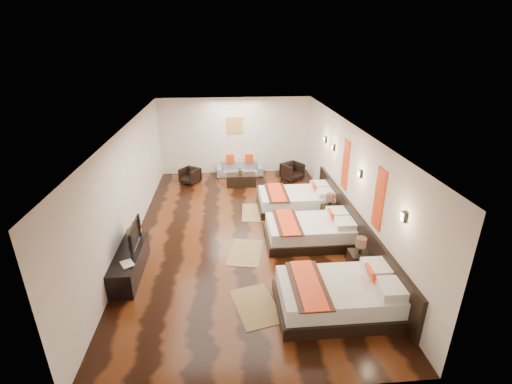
{
  "coord_description": "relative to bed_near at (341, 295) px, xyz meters",
  "views": [
    {
      "loc": [
        -0.36,
        -8.46,
        4.74
      ],
      "look_at": [
        0.38,
        0.1,
        1.1
      ],
      "focal_mm": 25.62,
      "sensor_mm": 36.0,
      "label": 1
    }
  ],
  "objects": [
    {
      "name": "bed_near",
      "position": [
        0.0,
        0.0,
        0.0
      ],
      "size": [
        2.35,
        1.48,
        0.9
      ],
      "color": "black",
      "rests_on": "floor"
    },
    {
      "name": "left_wall",
      "position": [
        -4.45,
        3.11,
        1.09
      ],
      "size": [
        0.01,
        9.5,
        2.8
      ],
      "primitive_type": "cube",
      "color": "silver",
      "rests_on": "floor"
    },
    {
      "name": "nightstand_a",
      "position": [
        0.75,
        1.15,
        -0.01
      ],
      "size": [
        0.42,
        0.42,
        0.84
      ],
      "color": "black",
      "rests_on": "floor"
    },
    {
      "name": "gold_artwork",
      "position": [
        -1.7,
        7.84,
        1.49
      ],
      "size": [
        0.6,
        0.04,
        0.6
      ],
      "primitive_type": "cube",
      "color": "#AD873F",
      "rests_on": "back_wall"
    },
    {
      "name": "table_plant",
      "position": [
        -1.58,
        6.45,
        0.23
      ],
      "size": [
        0.24,
        0.21,
        0.27
      ],
      "primitive_type": "imported",
      "rotation": [
        0.0,
        0.0,
        0.02
      ],
      "color": "#2F6120",
      "rests_on": "coffee_table"
    },
    {
      "name": "jute_mat_near",
      "position": [
        -1.58,
        0.21,
        -0.3
      ],
      "size": [
        1.01,
        1.34,
        0.01
      ],
      "primitive_type": "cube",
      "rotation": [
        0.0,
        0.0,
        0.24
      ],
      "color": "olive",
      "rests_on": "floor"
    },
    {
      "name": "coffee_table",
      "position": [
        -1.56,
        6.45,
        -0.11
      ],
      "size": [
        1.01,
        0.51,
        0.4
      ],
      "primitive_type": "cube",
      "rotation": [
        0.0,
        0.0,
        -0.01
      ],
      "color": "black",
      "rests_on": "floor"
    },
    {
      "name": "jute_mat_mid",
      "position": [
        -1.67,
        2.11,
        -0.3
      ],
      "size": [
        0.98,
        1.33,
        0.01
      ],
      "primitive_type": "cube",
      "rotation": [
        0.0,
        0.0,
        -0.2
      ],
      "color": "olive",
      "rests_on": "floor"
    },
    {
      "name": "nightstand_b",
      "position": [
        0.75,
        3.55,
        -0.02
      ],
      "size": [
        0.42,
        0.42,
        0.82
      ],
      "color": "black",
      "rests_on": "floor"
    },
    {
      "name": "orange_panel_a",
      "position": [
        1.03,
        1.21,
        1.39
      ],
      "size": [
        0.04,
        0.4,
        1.3
      ],
      "primitive_type": "cube",
      "color": "#D86014",
      "rests_on": "right_wall"
    },
    {
      "name": "bed_far",
      "position": [
        -0.0,
        4.37,
        -0.01
      ],
      "size": [
        2.24,
        1.41,
        0.85
      ],
      "color": "black",
      "rests_on": "floor"
    },
    {
      "name": "back_wall",
      "position": [
        -1.7,
        7.86,
        1.09
      ],
      "size": [
        5.5,
        0.01,
        2.8
      ],
      "primitive_type": "cube",
      "color": "silver",
      "rests_on": "floor"
    },
    {
      "name": "floor",
      "position": [
        -1.7,
        3.11,
        -0.31
      ],
      "size": [
        5.5,
        9.5,
        0.01
      ],
      "primitive_type": "cube",
      "color": "black",
      "rests_on": "ground"
    },
    {
      "name": "tv",
      "position": [
        -4.15,
        1.67,
        0.53
      ],
      "size": [
        0.15,
        0.98,
        0.56
      ],
      "primitive_type": "imported",
      "rotation": [
        0.0,
        0.0,
        1.59
      ],
      "color": "black",
      "rests_on": "tv_console"
    },
    {
      "name": "sconce_mid",
      "position": [
        1.0,
        2.31,
        1.54
      ],
      "size": [
        0.07,
        0.12,
        0.18
      ],
      "color": "black",
      "rests_on": "right_wall"
    },
    {
      "name": "sconce_far",
      "position": [
        1.0,
        4.51,
        1.54
      ],
      "size": [
        0.07,
        0.12,
        0.18
      ],
      "color": "black",
      "rests_on": "right_wall"
    },
    {
      "name": "armchair_right",
      "position": [
        0.3,
        6.85,
        0.0
      ],
      "size": [
        0.92,
        0.93,
        0.62
      ],
      "primitive_type": "imported",
      "rotation": [
        0.0,
        0.0,
        0.57
      ],
      "color": "black",
      "rests_on": "floor"
    },
    {
      "name": "bed_mid",
      "position": [
        -0.0,
        2.51,
        -0.02
      ],
      "size": [
        2.2,
        1.39,
        0.84
      ],
      "color": "black",
      "rests_on": "floor"
    },
    {
      "name": "right_wall",
      "position": [
        1.05,
        3.11,
        1.09
      ],
      "size": [
        0.01,
        9.5,
        2.8
      ],
      "primitive_type": "cube",
      "color": "silver",
      "rests_on": "floor"
    },
    {
      "name": "ceiling",
      "position": [
        -1.7,
        3.11,
        2.49
      ],
      "size": [
        5.5,
        9.5,
        0.01
      ],
      "primitive_type": "cube",
      "color": "white",
      "rests_on": "floor"
    },
    {
      "name": "headboard_panel",
      "position": [
        1.01,
        2.31,
        0.14
      ],
      "size": [
        0.08,
        6.6,
        0.9
      ],
      "primitive_type": "cube",
      "color": "black",
      "rests_on": "floor"
    },
    {
      "name": "sconce_lounge",
      "position": [
        1.0,
        5.41,
        1.54
      ],
      "size": [
        0.07,
        0.12,
        0.18
      ],
      "color": "black",
      "rests_on": "right_wall"
    },
    {
      "name": "sconce_near",
      "position": [
        1.0,
        0.11,
        1.54
      ],
      "size": [
        0.07,
        0.12,
        0.18
      ],
      "color": "black",
      "rests_on": "right_wall"
    },
    {
      "name": "book",
      "position": [
        -4.2,
        0.95,
        0.26
      ],
      "size": [
        0.34,
        0.37,
        0.03
      ],
      "primitive_type": "imported",
      "rotation": [
        0.0,
        0.0,
        0.51
      ],
      "color": "black",
      "rests_on": "tv_console"
    },
    {
      "name": "figurine",
      "position": [
        -4.2,
        2.15,
        0.43
      ],
      "size": [
        0.42,
        0.42,
        0.36
      ],
      "primitive_type": "imported",
      "rotation": [
        0.0,
        0.0,
        0.23
      ],
      "color": "brown",
      "rests_on": "tv_console"
    },
    {
      "name": "sofa",
      "position": [
        -1.56,
        7.5,
        -0.06
      ],
      "size": [
        1.72,
        0.7,
        0.5
      ],
      "primitive_type": "imported",
      "rotation": [
        0.0,
        0.0,
        0.02
      ],
      "color": "gray",
      "rests_on": "floor"
    },
    {
      "name": "orange_panel_b",
      "position": [
        1.03,
        3.41,
        1.39
      ],
      "size": [
        0.04,
        0.4,
        1.3
      ],
      "primitive_type": "cube",
      "color": "#D86014",
      "rests_on": "right_wall"
    },
    {
      "name": "tv_console",
      "position": [
        -4.2,
        1.48,
        -0.03
      ],
      "size": [
        0.5,
        1.8,
        0.55
      ],
      "primitive_type": "cube",
      "color": "black",
      "rests_on": "floor"
    },
    {
      "name": "armchair_left",
      "position": [
        -3.34,
        6.82,
        -0.03
      ],
      "size": [
        0.83,
        0.83,
        0.55
      ],
      "primitive_type": "imported",
      "rotation": [
        0.0,
        0.0,
        -0.62
      ],
      "color": "black",
      "rests_on": "floor"
    },
    {
      "name": "jute_mat_far",
      "position": [
        -1.26,
        4.26,
        -0.3
      ],
      "size": [
        0.84,
        1.25,
        0.01
      ],
      "primitive_type": "cube",
      "rotation": [
        0.0,
        0.0,
        -0.07
      ],
      "color": "olive",
      "rests_on": "floor"
    }
  ]
}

